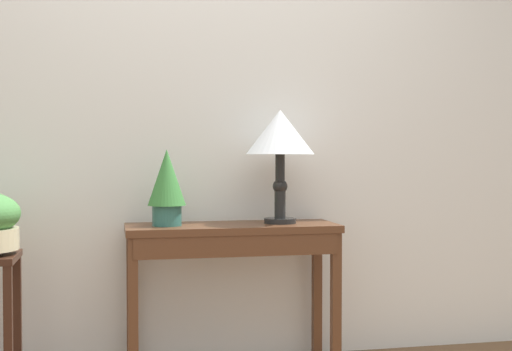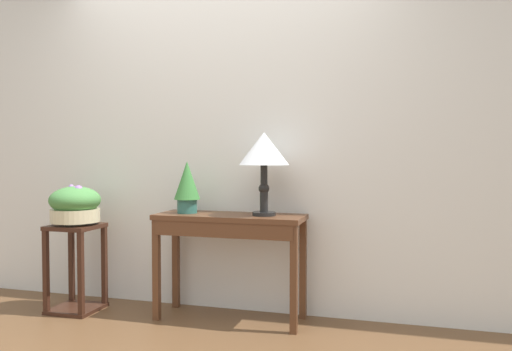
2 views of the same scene
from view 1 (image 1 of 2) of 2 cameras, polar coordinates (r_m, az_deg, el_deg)
name	(u,v)px [view 1 (image 1 of 2)]	position (r m, az deg, el deg)	size (l,w,h in m)	color
back_wall_with_art	(197,93)	(3.59, -4.97, 6.92)	(9.00, 0.10, 2.80)	silver
console_table	(233,249)	(3.33, -1.97, -6.20)	(1.03, 0.38, 0.73)	#56331E
table_lamp	(280,137)	(3.37, 2.03, 3.26)	(0.34, 0.34, 0.56)	black
potted_plant_on_console	(167,184)	(3.28, -7.48, -0.71)	(0.18, 0.18, 0.37)	#2D665B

